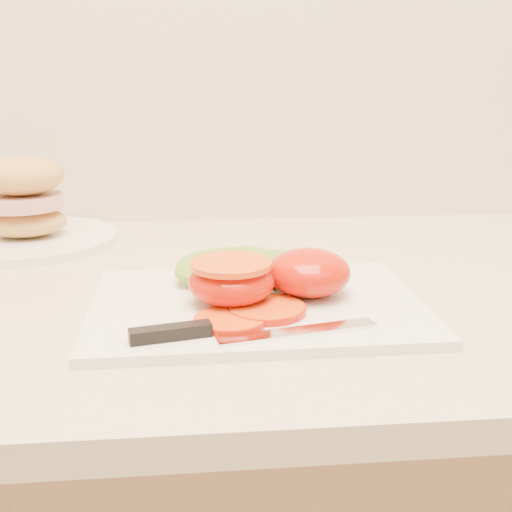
{
  "coord_description": "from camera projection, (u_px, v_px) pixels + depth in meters",
  "views": [
    {
      "loc": [
        -0.59,
        0.96,
        1.17
      ],
      "look_at": [
        -0.53,
        1.59,
        0.99
      ],
      "focal_mm": 45.0,
      "sensor_mm": 36.0,
      "label": 1
    }
  ],
  "objects": [
    {
      "name": "sandwich_plate",
      "position": [
        24.0,
        213.0,
        0.9
      ],
      "size": [
        0.25,
        0.25,
        0.12
      ],
      "rotation": [
        0.0,
        0.0,
        0.02
      ],
      "color": "white",
      "rests_on": "counter"
    },
    {
      "name": "lettuce_leaf_1",
      "position": [
        274.0,
        268.0,
        0.73
      ],
      "size": [
        0.13,
        0.12,
        0.02
      ],
      "primitive_type": "ellipsoid",
      "rotation": [
        0.0,
        0.0,
        0.46
      ],
      "color": "#66A52B",
      "rests_on": "cutting_board"
    },
    {
      "name": "tomato_slice_1",
      "position": [
        231.0,
        320.0,
        0.6
      ],
      "size": [
        0.07,
        0.07,
        0.01
      ],
      "primitive_type": "cylinder",
      "color": "orange",
      "rests_on": "cutting_board"
    },
    {
      "name": "tomato_half_dome",
      "position": [
        309.0,
        272.0,
        0.67
      ],
      "size": [
        0.09,
        0.09,
        0.05
      ],
      "primitive_type": "ellipsoid",
      "color": "#BE1D05",
      "rests_on": "cutting_board"
    },
    {
      "name": "cutting_board",
      "position": [
        257.0,
        305.0,
        0.66
      ],
      "size": [
        0.34,
        0.25,
        0.01
      ],
      "primitive_type": "cube",
      "rotation": [
        0.0,
        0.0,
        0.01
      ],
      "color": "white",
      "rests_on": "counter"
    },
    {
      "name": "knife",
      "position": [
        221.0,
        332.0,
        0.57
      ],
      "size": [
        0.23,
        0.05,
        0.01
      ],
      "rotation": [
        0.0,
        0.0,
        0.21
      ],
      "color": "silver",
      "rests_on": "cutting_board"
    },
    {
      "name": "tomato_slice_0",
      "position": [
        267.0,
        309.0,
        0.63
      ],
      "size": [
        0.08,
        0.08,
        0.01
      ],
      "primitive_type": "cylinder",
      "color": "orange",
      "rests_on": "cutting_board"
    },
    {
      "name": "lettuce_leaf_0",
      "position": [
        238.0,
        269.0,
        0.72
      ],
      "size": [
        0.16,
        0.12,
        0.03
      ],
      "primitive_type": "ellipsoid",
      "rotation": [
        0.0,
        0.0,
        0.2
      ],
      "color": "#66A52B",
      "rests_on": "cutting_board"
    },
    {
      "name": "tomato_half_cut",
      "position": [
        231.0,
        281.0,
        0.64
      ],
      "size": [
        0.09,
        0.09,
        0.04
      ],
      "color": "#BE1D05",
      "rests_on": "cutting_board"
    }
  ]
}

